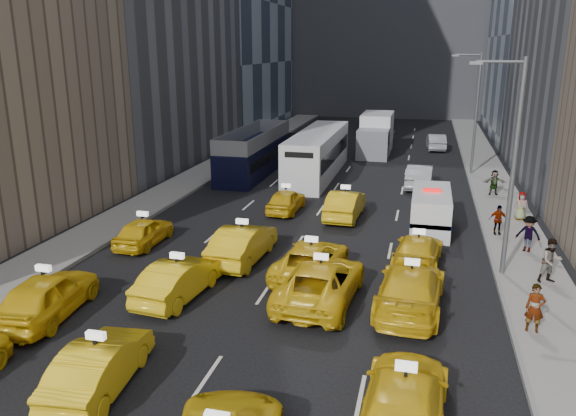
{
  "coord_description": "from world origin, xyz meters",
  "views": [
    {
      "loc": [
        5.77,
        -11.57,
        9.35
      ],
      "look_at": [
        -0.33,
        13.23,
        2.0
      ],
      "focal_mm": 35.0,
      "sensor_mm": 36.0,
      "label": 1
    }
  ],
  "objects_px": {
    "double_decker": "(254,152)",
    "pedestrian_0": "(535,308)",
    "nypd_van": "(431,211)",
    "city_bus": "(318,154)",
    "box_truck": "(376,134)"
  },
  "relations": [
    {
      "from": "nypd_van",
      "to": "city_bus",
      "type": "relative_size",
      "value": 0.41
    },
    {
      "from": "nypd_van",
      "to": "double_decker",
      "type": "relative_size",
      "value": 0.46
    },
    {
      "from": "double_decker",
      "to": "pedestrian_0",
      "type": "bearing_deg",
      "value": -46.16
    },
    {
      "from": "nypd_van",
      "to": "city_bus",
      "type": "bearing_deg",
      "value": 133.71
    },
    {
      "from": "double_decker",
      "to": "pedestrian_0",
      "type": "xyz_separation_m",
      "value": [
        16.49,
        -21.92,
        -0.66
      ]
    },
    {
      "from": "nypd_van",
      "to": "double_decker",
      "type": "bearing_deg",
      "value": 147.67
    },
    {
      "from": "nypd_van",
      "to": "double_decker",
      "type": "height_order",
      "value": "double_decker"
    },
    {
      "from": "city_bus",
      "to": "box_truck",
      "type": "bearing_deg",
      "value": 73.43
    },
    {
      "from": "nypd_van",
      "to": "pedestrian_0",
      "type": "height_order",
      "value": "nypd_van"
    },
    {
      "from": "double_decker",
      "to": "nypd_van",
      "type": "bearing_deg",
      "value": -32.93
    },
    {
      "from": "nypd_van",
      "to": "box_truck",
      "type": "xyz_separation_m",
      "value": [
        -4.88,
        21.47,
        0.75
      ]
    },
    {
      "from": "double_decker",
      "to": "pedestrian_0",
      "type": "distance_m",
      "value": 27.44
    },
    {
      "from": "nypd_van",
      "to": "city_bus",
      "type": "xyz_separation_m",
      "value": [
        -8.26,
        11.27,
        0.66
      ]
    },
    {
      "from": "double_decker",
      "to": "city_bus",
      "type": "xyz_separation_m",
      "value": [
        4.85,
        0.35,
        -0.01
      ]
    },
    {
      "from": "city_bus",
      "to": "box_truck",
      "type": "distance_m",
      "value": 10.74
    }
  ]
}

